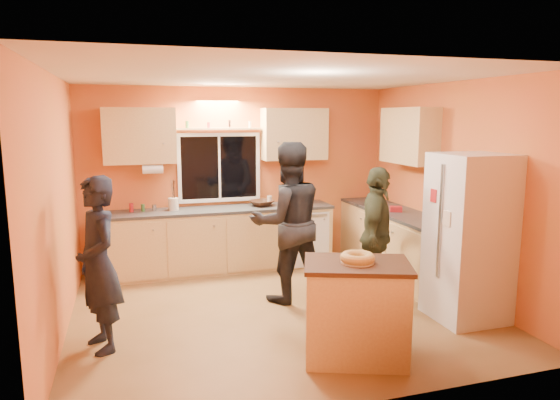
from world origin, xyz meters
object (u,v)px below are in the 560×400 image
object	(u,v)px
island	(356,310)
person_right	(376,235)
person_center	(288,222)
refrigerator	(469,238)
person_left	(98,264)

from	to	relation	value
island	person_right	size ratio (longest dim) A/B	0.68
island	person_center	world-z (taller)	person_center
island	person_center	xyz separation A→B (m)	(-0.13, 1.60, 0.49)
island	person_center	size ratio (longest dim) A/B	0.58
refrigerator	person_right	world-z (taller)	refrigerator
person_right	island	bearing A→B (deg)	177.64
person_left	person_right	world-z (taller)	person_left
person_center	person_right	bearing A→B (deg)	157.34
person_left	person_center	size ratio (longest dim) A/B	0.87
refrigerator	person_right	bearing A→B (deg)	134.36
island	person_right	xyz separation A→B (m)	(0.84, 1.23, 0.35)
refrigerator	island	world-z (taller)	refrigerator
refrigerator	island	xyz separation A→B (m)	(-1.55, -0.50, -0.44)
island	person_left	bearing A→B (deg)	179.07
island	person_right	bearing A→B (deg)	76.45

